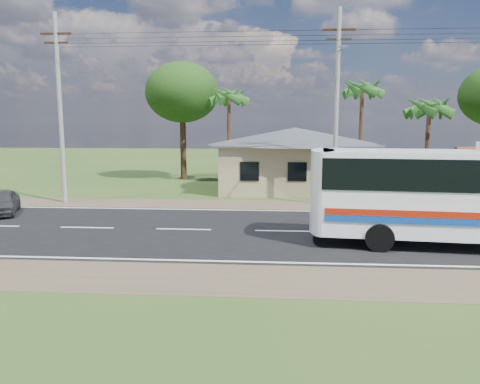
# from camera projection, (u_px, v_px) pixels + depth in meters

# --- Properties ---
(ground) EXTENTS (120.00, 120.00, 0.00)m
(ground) POSITION_uv_depth(u_px,v_px,m) (283.00, 231.00, 20.84)
(ground) COLOR #2A4719
(ground) RESTS_ON ground
(road) EXTENTS (120.00, 16.00, 0.03)m
(road) POSITION_uv_depth(u_px,v_px,m) (283.00, 231.00, 20.84)
(road) COLOR black
(road) RESTS_ON ground
(house) EXTENTS (12.40, 10.00, 5.00)m
(house) POSITION_uv_depth(u_px,v_px,m) (295.00, 152.00, 33.17)
(house) COLOR tan
(house) RESTS_ON ground
(utility_poles) EXTENTS (32.80, 2.22, 11.00)m
(utility_poles) POSITION_uv_depth(u_px,v_px,m) (331.00, 105.00, 26.16)
(utility_poles) COLOR #9E9E99
(utility_poles) RESTS_ON ground
(palm_near) EXTENTS (2.80, 2.80, 6.70)m
(palm_near) POSITION_uv_depth(u_px,v_px,m) (429.00, 108.00, 30.11)
(palm_near) COLOR #47301E
(palm_near) RESTS_ON ground
(palm_mid) EXTENTS (2.80, 2.80, 8.20)m
(palm_mid) POSITION_uv_depth(u_px,v_px,m) (362.00, 89.00, 34.58)
(palm_mid) COLOR #47301E
(palm_mid) RESTS_ON ground
(palm_far) EXTENTS (2.80, 2.80, 7.70)m
(palm_far) POSITION_uv_depth(u_px,v_px,m) (229.00, 97.00, 35.88)
(palm_far) COLOR #47301E
(palm_far) RESTS_ON ground
(tree_behind_house) EXTENTS (6.00, 6.00, 9.61)m
(tree_behind_house) POSITION_uv_depth(u_px,v_px,m) (182.00, 93.00, 38.08)
(tree_behind_house) COLOR #47301E
(tree_behind_house) RESTS_ON ground
(person) EXTENTS (0.65, 0.51, 1.58)m
(person) POSITION_uv_depth(u_px,v_px,m) (462.00, 193.00, 26.53)
(person) COLOR navy
(person) RESTS_ON ground
(small_car) EXTENTS (2.78, 3.99, 1.26)m
(small_car) POSITION_uv_depth(u_px,v_px,m) (2.00, 202.00, 24.66)
(small_car) COLOR #2C2D2F
(small_car) RESTS_ON ground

